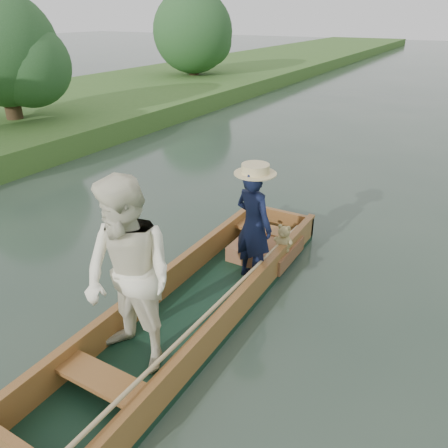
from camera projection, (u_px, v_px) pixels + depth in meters
The scene contains 3 objects.
ground at pixel (200, 312), 5.35m from camera, with size 120.00×120.00×0.00m, color #283D30.
trees_far at pixel (390, 49), 11.04m from camera, with size 22.90×14.26×4.50m.
punt at pixel (183, 275), 4.77m from camera, with size 1.20×5.02×2.07m.
Camera 1 is at (2.42, -3.60, 3.33)m, focal length 35.00 mm.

